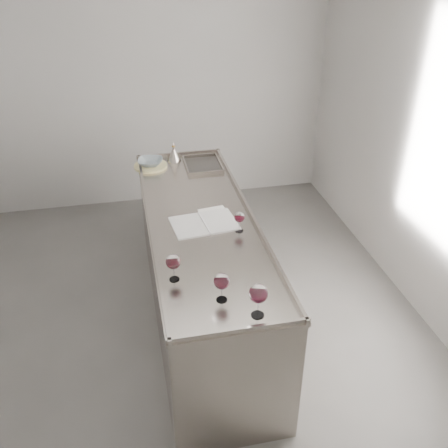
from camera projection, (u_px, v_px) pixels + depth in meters
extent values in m
cube|color=#585653|center=(145.00, 356.00, 3.73)|extent=(4.50, 5.00, 0.02)
cube|color=#A8A5A3|center=(115.00, 79.00, 5.11)|extent=(4.50, 0.02, 2.80)
cube|color=gray|center=(202.00, 273.00, 3.83)|extent=(0.75, 2.40, 0.92)
cube|color=gray|center=(201.00, 220.00, 3.59)|extent=(0.77, 2.42, 0.02)
cube|color=gray|center=(240.00, 330.00, 2.57)|extent=(0.77, 0.02, 0.03)
cube|color=gray|center=(179.00, 154.00, 4.57)|extent=(0.77, 0.02, 0.03)
cube|color=gray|center=(150.00, 223.00, 3.51)|extent=(0.02, 2.42, 0.03)
cube|color=gray|center=(250.00, 212.00, 3.64)|extent=(0.02, 2.42, 0.03)
cube|color=#595654|center=(203.00, 166.00, 4.39)|extent=(0.30, 0.38, 0.01)
cylinder|color=white|center=(174.00, 279.00, 2.97)|extent=(0.06, 0.06, 0.00)
cylinder|color=white|center=(174.00, 273.00, 2.95)|extent=(0.01, 0.01, 0.08)
ellipsoid|color=white|center=(173.00, 262.00, 2.90)|extent=(0.09, 0.09, 0.09)
cylinder|color=#34070D|center=(173.00, 265.00, 2.91)|extent=(0.06, 0.06, 0.02)
cylinder|color=white|center=(222.00, 299.00, 2.81)|extent=(0.06, 0.06, 0.00)
cylinder|color=white|center=(222.00, 293.00, 2.78)|extent=(0.01, 0.01, 0.09)
ellipsoid|color=white|center=(222.00, 281.00, 2.74)|extent=(0.09, 0.09, 0.09)
cylinder|color=#3B0812|center=(222.00, 284.00, 2.75)|extent=(0.07, 0.07, 0.02)
cylinder|color=white|center=(258.00, 315.00, 2.69)|extent=(0.07, 0.07, 0.00)
cylinder|color=white|center=(258.00, 308.00, 2.67)|extent=(0.01, 0.01, 0.10)
ellipsoid|color=white|center=(258.00, 294.00, 2.62)|extent=(0.10, 0.10, 0.11)
cylinder|color=#380713|center=(258.00, 297.00, 2.63)|extent=(0.07, 0.07, 0.02)
cylinder|color=white|center=(239.00, 231.00, 3.44)|extent=(0.06, 0.06, 0.00)
cylinder|color=white|center=(239.00, 226.00, 3.42)|extent=(0.01, 0.01, 0.07)
ellipsoid|color=white|center=(239.00, 217.00, 3.39)|extent=(0.07, 0.07, 0.08)
cylinder|color=#380712|center=(239.00, 219.00, 3.40)|extent=(0.05, 0.05, 0.02)
cube|color=silver|center=(188.00, 226.00, 3.49)|extent=(0.25, 0.33, 0.01)
cube|color=silver|center=(220.00, 221.00, 3.55)|extent=(0.25, 0.33, 0.01)
cylinder|color=white|center=(204.00, 223.00, 3.51)|extent=(0.05, 0.31, 0.01)
cube|color=silver|center=(216.00, 216.00, 3.61)|extent=(0.24, 0.31, 0.00)
cylinder|color=beige|center=(151.00, 166.00, 4.36)|extent=(0.34, 0.34, 0.02)
imported|color=gray|center=(150.00, 162.00, 4.34)|extent=(0.25, 0.25, 0.05)
cone|color=#ABA298|center=(174.00, 155.00, 4.44)|extent=(0.13, 0.13, 0.11)
cylinder|color=#ABA298|center=(174.00, 148.00, 4.41)|extent=(0.02, 0.02, 0.03)
cylinder|color=#A4742D|center=(173.00, 146.00, 4.40)|extent=(0.03, 0.03, 0.01)
cone|color=#ABA298|center=(173.00, 143.00, 4.39)|extent=(0.02, 0.02, 0.04)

